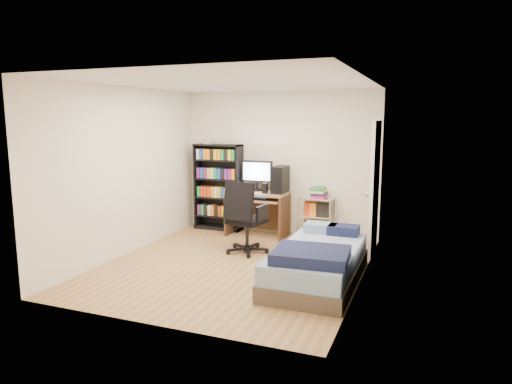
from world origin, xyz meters
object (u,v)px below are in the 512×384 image
at_px(media_shelf, 218,186).
at_px(office_chair, 245,230).
at_px(computer_desk, 264,196).
at_px(bed, 318,262).

xyz_separation_m(media_shelf, office_chair, (1.04, -1.22, -0.45)).
distance_m(computer_desk, bed, 2.44).
xyz_separation_m(office_chair, bed, (1.32, -0.82, -0.11)).
bearing_deg(office_chair, computer_desk, 105.62).
bearing_deg(computer_desk, office_chair, -84.65).
bearing_deg(bed, computer_desk, 126.46).
bearing_deg(media_shelf, bed, -40.87).
xyz_separation_m(computer_desk, office_chair, (0.10, -1.11, -0.35)).
xyz_separation_m(media_shelf, computer_desk, (0.94, -0.12, -0.10)).
distance_m(office_chair, bed, 1.56).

